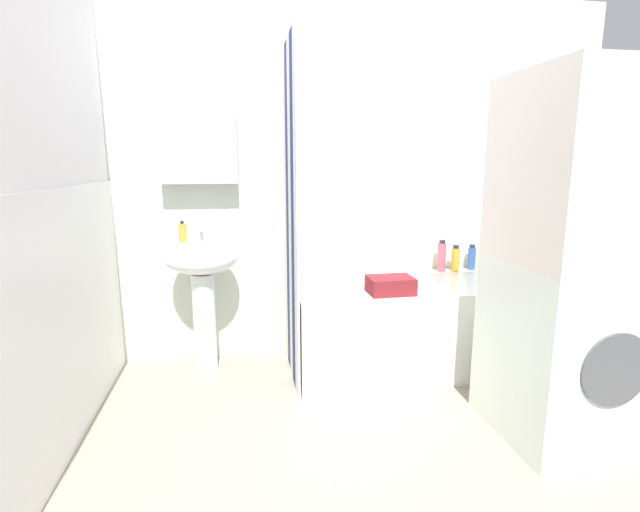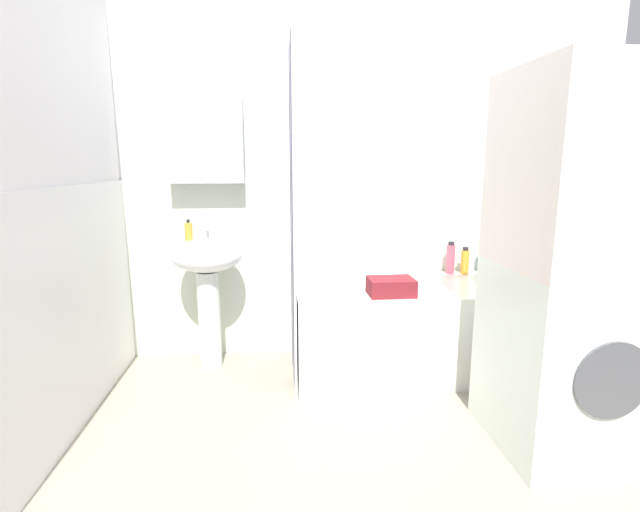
# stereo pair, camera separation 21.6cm
# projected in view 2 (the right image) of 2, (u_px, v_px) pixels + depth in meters

# --- Properties ---
(ground_plane) EXTENTS (4.80, 5.60, 0.04)m
(ground_plane) POSITION_uv_depth(u_px,v_px,m) (398.00, 454.00, 2.18)
(ground_plane) COLOR gray
(wall_back_tiled) EXTENTS (3.60, 0.18, 2.40)m
(wall_back_tiled) POSITION_uv_depth(u_px,v_px,m) (348.00, 188.00, 3.19)
(wall_back_tiled) COLOR silver
(wall_back_tiled) RESTS_ON ground_plane
(wall_left_tiled) EXTENTS (0.07, 1.81, 2.40)m
(wall_left_tiled) POSITION_uv_depth(u_px,v_px,m) (52.00, 205.00, 2.16)
(wall_left_tiled) COLOR silver
(wall_left_tiled) RESTS_ON ground_plane
(sink) EXTENTS (0.44, 0.34, 0.83)m
(sink) POSITION_uv_depth(u_px,v_px,m) (207.00, 275.00, 2.98)
(sink) COLOR white
(sink) RESTS_ON ground_plane
(faucet) EXTENTS (0.03, 0.12, 0.12)m
(faucet) POSITION_uv_depth(u_px,v_px,m) (207.00, 229.00, 3.01)
(faucet) COLOR silver
(faucet) RESTS_ON sink
(soap_dispenser) EXTENTS (0.05, 0.05, 0.13)m
(soap_dispenser) POSITION_uv_depth(u_px,v_px,m) (189.00, 231.00, 2.95)
(soap_dispenser) COLOR gold
(soap_dispenser) RESTS_ON sink
(toothbrush_cup) EXTENTS (0.06, 0.06, 0.08)m
(toothbrush_cup) POSITION_uv_depth(u_px,v_px,m) (223.00, 232.00, 3.01)
(toothbrush_cup) COLOR white
(toothbrush_cup) RESTS_ON sink
(bathtub) EXTENTS (1.52, 0.70, 0.56)m
(bathtub) POSITION_uv_depth(u_px,v_px,m) (415.00, 327.00, 3.00)
(bathtub) COLOR white
(bathtub) RESTS_ON ground_plane
(shower_curtain) EXTENTS (0.01, 0.70, 2.00)m
(shower_curtain) POSITION_uv_depth(u_px,v_px,m) (293.00, 216.00, 2.80)
(shower_curtain) COLOR white
(shower_curtain) RESTS_ON ground_plane
(body_wash_bottle) EXTENTS (0.05, 0.05, 0.22)m
(body_wash_bottle) POSITION_uv_depth(u_px,v_px,m) (498.00, 257.00, 3.27)
(body_wash_bottle) COLOR #29815B
(body_wash_bottle) RESTS_ON bathtub
(conditioner_bottle) EXTENTS (0.05, 0.05, 0.18)m
(conditioner_bottle) POSITION_uv_depth(u_px,v_px,m) (483.00, 260.00, 3.26)
(conditioner_bottle) COLOR #2F529B
(conditioner_bottle) RESTS_ON bathtub
(lotion_bottle) EXTENTS (0.05, 0.05, 0.19)m
(lotion_bottle) POSITION_uv_depth(u_px,v_px,m) (465.00, 261.00, 3.22)
(lotion_bottle) COLOR gold
(lotion_bottle) RESTS_ON bathtub
(shampoo_bottle) EXTENTS (0.06, 0.06, 0.22)m
(shampoo_bottle) POSITION_uv_depth(u_px,v_px,m) (450.00, 259.00, 3.22)
(shampoo_bottle) COLOR #C85063
(shampoo_bottle) RESTS_ON bathtub
(towel_folded) EXTENTS (0.26, 0.20, 0.10)m
(towel_folded) POSITION_uv_depth(u_px,v_px,m) (391.00, 287.00, 2.71)
(towel_folded) COLOR maroon
(towel_folded) RESTS_ON bathtub
(washer_dryer_stack) EXTENTS (0.59, 0.65, 1.70)m
(washer_dryer_stack) POSITION_uv_depth(u_px,v_px,m) (572.00, 268.00, 2.09)
(washer_dryer_stack) COLOR white
(washer_dryer_stack) RESTS_ON ground_plane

